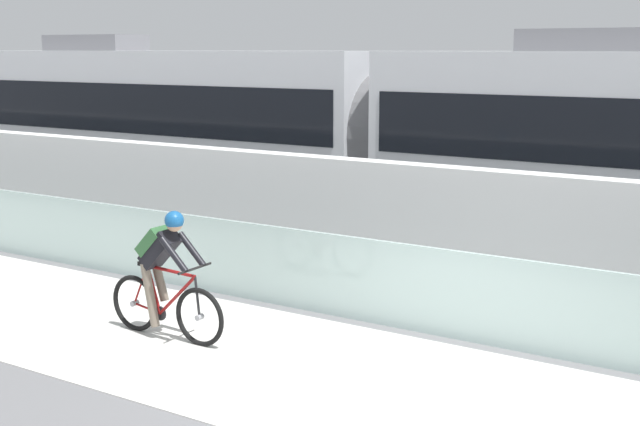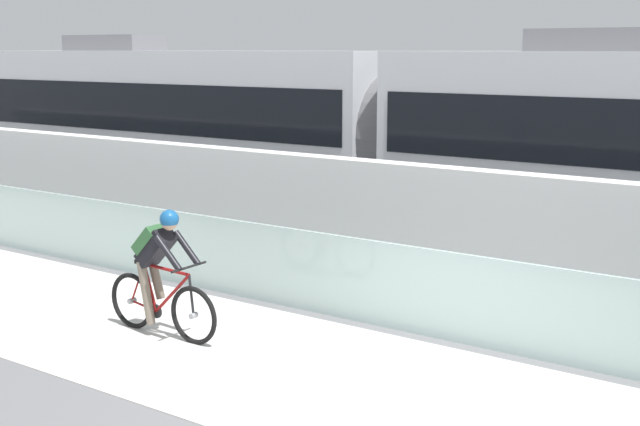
% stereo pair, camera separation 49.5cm
% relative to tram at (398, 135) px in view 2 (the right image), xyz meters
% --- Properties ---
extents(ground_plane, '(200.00, 200.00, 0.00)m').
position_rel_tram_xyz_m(ground_plane, '(3.63, -6.85, -1.89)').
color(ground_plane, slate).
extents(bike_path_deck, '(32.00, 3.20, 0.01)m').
position_rel_tram_xyz_m(bike_path_deck, '(3.63, -6.85, -1.89)').
color(bike_path_deck, silver).
rests_on(bike_path_deck, ground).
extents(glass_parapet, '(32.00, 0.05, 1.11)m').
position_rel_tram_xyz_m(glass_parapet, '(3.63, -5.00, -1.34)').
color(glass_parapet, '#ADC6C1').
rests_on(glass_parapet, ground).
extents(concrete_barrier_wall, '(32.00, 0.36, 1.85)m').
position_rel_tram_xyz_m(concrete_barrier_wall, '(3.63, -3.20, -0.97)').
color(concrete_barrier_wall, white).
rests_on(concrete_barrier_wall, ground).
extents(tram_rail_near, '(32.00, 0.08, 0.01)m').
position_rel_tram_xyz_m(tram_rail_near, '(3.63, -0.72, -1.89)').
color(tram_rail_near, '#595654').
rests_on(tram_rail_near, ground).
extents(tram_rail_far, '(32.00, 0.08, 0.01)m').
position_rel_tram_xyz_m(tram_rail_far, '(3.63, 0.72, -1.89)').
color(tram_rail_far, '#595654').
rests_on(tram_rail_far, ground).
extents(tram, '(22.56, 2.54, 3.81)m').
position_rel_tram_xyz_m(tram, '(0.00, 0.00, 0.00)').
color(tram, silver).
rests_on(tram, ground).
extents(cyclist_on_bike, '(1.77, 0.58, 1.61)m').
position_rel_tram_xyz_m(cyclist_on_bike, '(0.52, -6.85, -1.09)').
color(cyclist_on_bike, black).
rests_on(cyclist_on_bike, ground).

